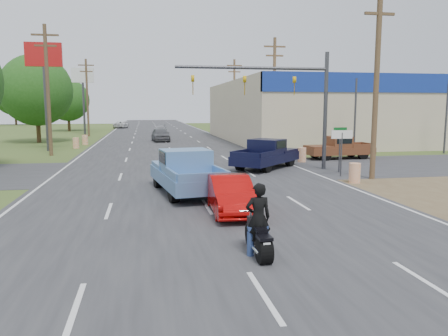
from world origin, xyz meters
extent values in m
plane|color=#3C5221|center=(0.00, 0.00, 0.00)|extent=(200.00, 200.00, 0.00)
cube|color=#2D2D30|center=(0.00, 40.00, 0.01)|extent=(15.00, 180.00, 0.02)
cube|color=#2D2D30|center=(0.00, 18.00, 0.01)|extent=(120.00, 10.00, 0.02)
cube|color=brown|center=(11.00, 10.00, 0.01)|extent=(8.00, 18.00, 0.01)
cube|color=#B7A88C|center=(32.00, 40.00, 3.30)|extent=(50.00, 28.00, 6.60)
cylinder|color=#4C3823|center=(9.50, 13.00, 5.00)|extent=(0.28, 0.28, 10.00)
cube|color=#4C3823|center=(9.50, 13.00, 8.40)|extent=(1.60, 0.14, 0.14)
cylinder|color=#4C3823|center=(9.50, 31.00, 5.00)|extent=(0.28, 0.28, 10.00)
cube|color=#4C3823|center=(9.50, 31.00, 9.20)|extent=(2.00, 0.14, 0.14)
cube|color=#4C3823|center=(9.50, 31.00, 8.40)|extent=(1.60, 0.14, 0.14)
cylinder|color=#4C3823|center=(9.50, 49.00, 5.00)|extent=(0.28, 0.28, 10.00)
cube|color=#4C3823|center=(9.50, 49.00, 9.20)|extent=(2.00, 0.14, 0.14)
cube|color=#4C3823|center=(9.50, 49.00, 8.40)|extent=(1.60, 0.14, 0.14)
cylinder|color=#4C3823|center=(-9.50, 28.00, 5.00)|extent=(0.28, 0.28, 10.00)
cube|color=#4C3823|center=(-9.50, 28.00, 9.20)|extent=(2.00, 0.14, 0.14)
cube|color=#4C3823|center=(-9.50, 28.00, 8.40)|extent=(1.60, 0.14, 0.14)
cylinder|color=#4C3823|center=(-9.50, 52.00, 5.00)|extent=(0.28, 0.28, 10.00)
cube|color=#4C3823|center=(-9.50, 52.00, 9.20)|extent=(2.00, 0.14, 0.14)
cube|color=#4C3823|center=(-9.50, 52.00, 8.40)|extent=(1.60, 0.14, 0.14)
cylinder|color=#422D19|center=(-13.50, 42.00, 1.62)|extent=(0.44, 0.44, 3.24)
sphere|color=#1F4D16|center=(-13.50, 42.00, 5.58)|extent=(7.56, 7.56, 7.56)
cylinder|color=#422D19|center=(-14.20, 66.00, 1.44)|extent=(0.44, 0.44, 2.88)
sphere|color=#1F4D16|center=(-14.20, 66.00, 4.96)|extent=(6.72, 6.72, 6.72)
cylinder|color=#422D19|center=(55.00, 70.00, 1.80)|extent=(0.44, 0.44, 3.60)
sphere|color=#1F4D16|center=(55.00, 70.00, 6.20)|extent=(8.40, 8.40, 8.40)
cylinder|color=#422D19|center=(30.00, 95.00, 1.71)|extent=(0.44, 0.44, 3.42)
sphere|color=#1F4D16|center=(30.00, 95.00, 5.89)|extent=(7.98, 7.98, 7.98)
cylinder|color=#422D19|center=(-30.00, 95.00, 1.89)|extent=(0.44, 0.44, 3.78)
sphere|color=#1F4D16|center=(-30.00, 95.00, 6.51)|extent=(8.82, 8.82, 8.82)
cylinder|color=orange|center=(8.00, 12.00, 0.50)|extent=(0.56, 0.56, 1.00)
cylinder|color=orange|center=(8.40, 20.50, 0.50)|extent=(0.56, 0.56, 1.00)
cylinder|color=orange|center=(-8.50, 34.00, 0.50)|extent=(0.56, 0.56, 1.00)
cylinder|color=orange|center=(-8.20, 38.00, 0.50)|extent=(0.56, 0.56, 1.00)
cylinder|color=#3F3F44|center=(-10.50, 32.00, 4.50)|extent=(0.30, 0.30, 9.00)
cube|color=#B21414|center=(-10.50, 32.00, 8.20)|extent=(3.00, 0.35, 2.00)
cylinder|color=#3F3F44|center=(-10.50, 56.00, 4.50)|extent=(0.30, 0.30, 9.00)
cube|color=white|center=(-10.50, 56.00, 8.20)|extent=(3.00, 0.35, 2.00)
cylinder|color=#3F3F44|center=(8.20, 14.00, 1.20)|extent=(0.08, 0.08, 2.40)
cube|color=white|center=(8.20, 14.00, 2.30)|extent=(1.20, 0.05, 0.45)
cylinder|color=#3F3F44|center=(8.80, 15.50, 1.20)|extent=(0.08, 0.08, 2.40)
cube|color=#0C591E|center=(8.80, 15.50, 2.50)|extent=(0.80, 0.04, 0.22)
cylinder|color=#3F3F44|center=(8.50, 17.00, 3.50)|extent=(0.24, 0.24, 7.00)
cylinder|color=#3F3F44|center=(4.00, 17.00, 6.00)|extent=(9.00, 0.18, 0.18)
imported|color=gold|center=(6.50, 17.00, 5.55)|extent=(0.18, 0.40, 1.10)
imported|color=gold|center=(3.50, 17.00, 5.55)|extent=(0.18, 0.40, 1.10)
imported|color=gold|center=(0.50, 17.00, 5.55)|extent=(0.18, 0.40, 1.10)
imported|color=#B00908|center=(0.70, 6.96, 0.65)|extent=(1.51, 4.02, 1.31)
cylinder|color=black|center=(0.50, 1.78, 0.32)|extent=(0.32, 0.64, 0.63)
cylinder|color=black|center=(0.48, 3.18, 0.32)|extent=(0.12, 0.64, 0.63)
cube|color=black|center=(0.49, 2.51, 0.60)|extent=(0.23, 1.16, 0.29)
cube|color=black|center=(0.49, 2.75, 0.79)|extent=(0.26, 0.53, 0.21)
cube|color=black|center=(0.49, 2.22, 0.75)|extent=(0.30, 0.53, 0.10)
cylinder|color=white|center=(0.48, 3.03, 1.01)|extent=(0.63, 0.06, 0.05)
cube|color=white|center=(0.50, 1.57, 0.53)|extent=(0.17, 0.02, 0.12)
imported|color=black|center=(0.49, 2.36, 0.89)|extent=(0.65, 0.43, 1.78)
cylinder|color=black|center=(-1.67, 12.44, 0.44)|extent=(0.46, 0.93, 0.89)
cylinder|color=black|center=(0.17, 12.71, 0.44)|extent=(0.46, 0.93, 0.89)
cylinder|color=black|center=(-1.17, 9.01, 0.44)|extent=(0.46, 0.93, 0.89)
cylinder|color=black|center=(0.67, 9.28, 0.44)|extent=(0.46, 0.93, 0.89)
cube|color=#5684BA|center=(-0.50, 10.86, 0.69)|extent=(3.03, 6.04, 0.58)
cube|color=#5684BA|center=(-0.75, 12.57, 1.06)|extent=(2.41, 2.48, 0.20)
cube|color=#5684BA|center=(-0.52, 10.97, 1.44)|extent=(2.27, 2.01, 0.94)
cube|color=black|center=(-0.52, 10.97, 1.61)|extent=(2.27, 1.67, 0.50)
cube|color=#5684BA|center=(-0.09, 8.05, 1.13)|extent=(2.04, 0.38, 0.33)
cylinder|color=black|center=(5.56, 19.70, 0.42)|extent=(0.80, 0.83, 0.84)
cylinder|color=black|center=(6.85, 18.51, 0.42)|extent=(0.80, 0.83, 0.84)
cylinder|color=black|center=(3.34, 17.30, 0.42)|extent=(0.80, 0.83, 0.84)
cylinder|color=black|center=(4.63, 16.11, 0.42)|extent=(0.80, 0.83, 0.84)
cube|color=black|center=(5.09, 17.90, 0.65)|extent=(5.24, 5.43, 0.55)
cube|color=black|center=(6.20, 19.11, 1.00)|extent=(2.87, 2.87, 0.19)
cube|color=black|center=(5.17, 17.98, 1.36)|extent=(2.53, 2.51, 0.89)
cube|color=black|center=(5.17, 17.98, 1.52)|extent=(2.34, 2.30, 0.47)
cube|color=black|center=(3.28, 15.94, 1.07)|extent=(1.47, 1.37, 0.31)
cylinder|color=black|center=(10.35, 20.98, 0.38)|extent=(0.79, 0.36, 0.77)
cylinder|color=black|center=(10.21, 22.59, 0.38)|extent=(0.79, 0.36, 0.77)
cylinder|color=black|center=(13.34, 21.25, 0.38)|extent=(0.79, 0.36, 0.77)
cylinder|color=black|center=(13.20, 22.86, 0.38)|extent=(0.79, 0.36, 0.77)
cube|color=brown|center=(11.78, 21.92, 0.60)|extent=(5.16, 2.36, 0.50)
cube|color=brown|center=(10.28, 21.79, 0.91)|extent=(2.06, 1.99, 0.17)
cube|color=brown|center=(11.68, 21.91, 1.25)|extent=(1.65, 1.90, 0.82)
cube|color=black|center=(11.68, 21.91, 1.40)|extent=(1.36, 1.91, 0.43)
cube|color=brown|center=(14.22, 22.14, 0.98)|extent=(0.23, 1.77, 0.29)
imported|color=#545559|center=(-0.50, 41.23, 0.77)|extent=(2.12, 4.61, 1.53)
imported|color=#97989C|center=(0.13, 57.72, 0.63)|extent=(2.09, 4.45, 1.25)
imported|color=silver|center=(-6.50, 75.04, 0.64)|extent=(2.80, 4.88, 1.28)
camera|label=1|loc=(-2.25, -7.95, 3.71)|focal=35.00mm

